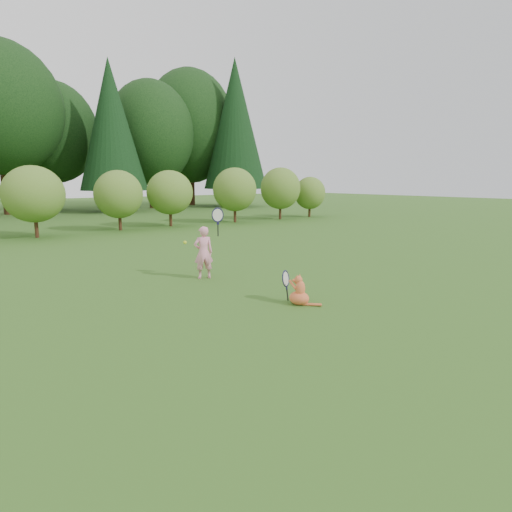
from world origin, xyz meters
TOP-DOWN VIEW (x-y plane):
  - ground at (0.00, 0.00)m, footprint 100.00×100.00m
  - shrub_row at (0.00, 13.00)m, footprint 28.00×3.00m
  - woodland_backdrop at (0.00, 23.00)m, footprint 48.00×10.00m
  - child at (-0.10, 2.34)m, footprint 0.68×0.40m
  - cat at (0.21, -0.46)m, footprint 0.46×0.74m
  - tennis_ball at (-0.78, 1.94)m, footprint 0.07×0.07m

SIDE VIEW (x-z plane):
  - ground at x=0.00m, z-range 0.00..0.00m
  - cat at x=0.21m, z-range -0.09..0.65m
  - child at x=-0.10m, z-range -0.27..1.51m
  - tennis_ball at x=-0.78m, z-range 0.89..0.96m
  - shrub_row at x=0.00m, z-range 0.00..2.80m
  - woodland_backdrop at x=0.00m, z-range 0.00..15.00m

